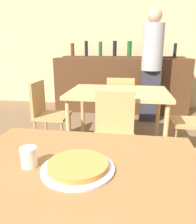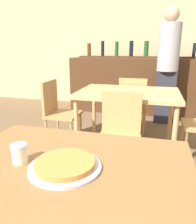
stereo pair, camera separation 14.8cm
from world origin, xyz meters
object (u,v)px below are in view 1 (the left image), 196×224
at_px(chair_far_side_front, 114,131).
at_px(person_standing, 152,62).
at_px(chair_far_side_back, 120,102).
at_px(chair_far_side_left, 46,110).
at_px(cheese_shaker, 29,157).
at_px(pizza_tray, 78,166).

bearing_deg(chair_far_side_front, person_standing, 76.03).
height_order(chair_far_side_front, chair_far_side_back, same).
relative_size(chair_far_side_back, chair_far_side_left, 1.00).
bearing_deg(chair_far_side_left, chair_far_side_back, -56.88).
xyz_separation_m(chair_far_side_front, person_standing, (0.47, 1.88, 0.53)).
distance_m(chair_far_side_back, cheese_shaker, 2.33).
relative_size(pizza_tray, cheese_shaker, 3.56).
bearing_deg(cheese_shaker, chair_far_side_left, 109.78).
bearing_deg(person_standing, chair_far_side_left, -136.79).
xyz_separation_m(pizza_tray, person_standing, (0.53, 2.99, 0.27)).
height_order(chair_far_side_left, cheese_shaker, chair_far_side_left).
xyz_separation_m(chair_far_side_front, pizza_tray, (-0.07, -1.11, 0.26)).
distance_m(chair_far_side_left, cheese_shaker, 1.83).
distance_m(chair_far_side_front, chair_far_side_left, 1.08).
bearing_deg(person_standing, pizza_tray, -100.14).
relative_size(chair_far_side_front, chair_far_side_left, 1.00).
bearing_deg(chair_far_side_back, chair_far_side_left, 33.12).
height_order(chair_far_side_left, person_standing, person_standing).
height_order(pizza_tray, cheese_shaker, cheese_shaker).
bearing_deg(chair_far_side_left, chair_far_side_front, -123.12).
distance_m(chair_far_side_front, chair_far_side_back, 1.18).
xyz_separation_m(chair_far_side_back, cheese_shaker, (-0.29, -2.29, 0.29)).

